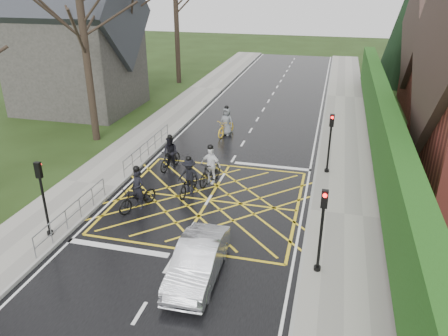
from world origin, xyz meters
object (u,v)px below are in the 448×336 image
at_px(cyclist_rear, 138,195).
at_px(cyclist_lead, 226,125).
at_px(cyclist_back, 170,156).
at_px(cyclist_mid, 189,180).
at_px(car, 198,261).
at_px(cyclist_front, 210,169).

height_order(cyclist_rear, cyclist_lead, cyclist_rear).
relative_size(cyclist_back, cyclist_mid, 0.99).
xyz_separation_m(cyclist_rear, car, (3.96, -3.91, 0.00)).
bearing_deg(cyclist_front, cyclist_lead, 111.46).
height_order(cyclist_front, car, cyclist_front).
bearing_deg(cyclist_front, cyclist_rear, -112.32).
distance_m(cyclist_mid, cyclist_lead, 8.29).
xyz_separation_m(cyclist_lead, car, (2.55, -14.13, -0.02)).
xyz_separation_m(cyclist_mid, car, (2.26, -5.85, -0.03)).
distance_m(cyclist_mid, car, 6.27).
distance_m(cyclist_rear, cyclist_front, 4.00).
height_order(cyclist_rear, car, cyclist_rear).
height_order(cyclist_front, cyclist_lead, cyclist_front).
height_order(cyclist_back, car, cyclist_back).
xyz_separation_m(cyclist_rear, cyclist_lead, (1.41, 10.22, 0.02)).
bearing_deg(cyclist_mid, car, -63.25).
height_order(cyclist_mid, cyclist_front, cyclist_front).
relative_size(cyclist_front, car, 0.52).
relative_size(cyclist_back, cyclist_lead, 0.93).
xyz_separation_m(cyclist_mid, cyclist_lead, (-0.29, 8.28, -0.01)).
relative_size(cyclist_rear, cyclist_front, 1.05).
height_order(cyclist_rear, cyclist_front, cyclist_front).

